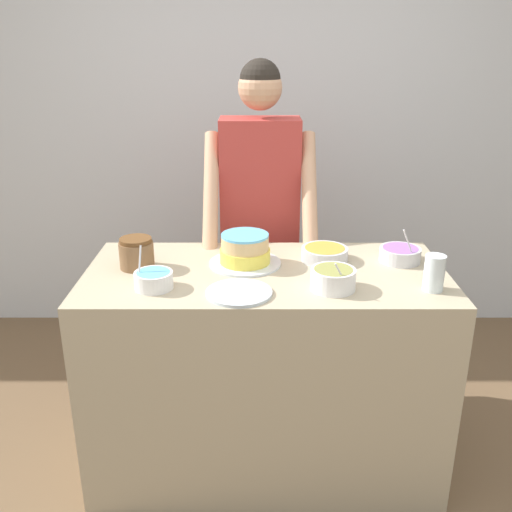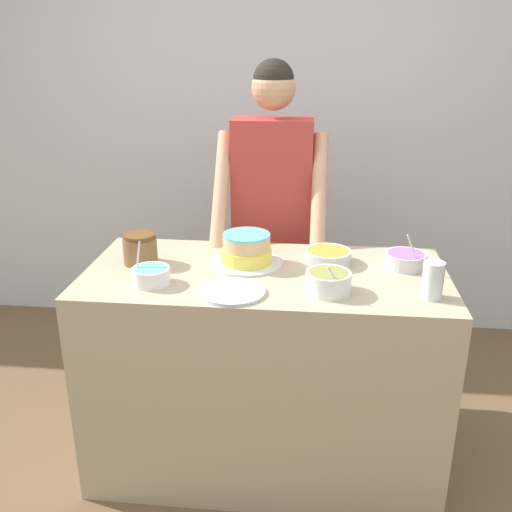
% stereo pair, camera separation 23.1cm
% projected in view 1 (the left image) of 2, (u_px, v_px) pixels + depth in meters
% --- Properties ---
extents(wall_back, '(10.00, 0.05, 2.60)m').
position_uv_depth(wall_back, '(261.00, 132.00, 3.60)').
color(wall_back, silver).
rests_on(wall_back, ground_plane).
extents(counter, '(1.51, 0.71, 0.94)m').
position_uv_depth(counter, '(264.00, 369.00, 2.54)').
color(counter, tan).
rests_on(counter, ground_plane).
extents(person_baker, '(0.54, 0.49, 1.77)m').
position_uv_depth(person_baker, '(258.00, 201.00, 2.90)').
color(person_baker, '#2D2D38').
rests_on(person_baker, ground_plane).
extents(cake, '(0.31, 0.31, 0.14)m').
position_uv_depth(cake, '(244.00, 251.00, 2.43)').
color(cake, silver).
rests_on(cake, counter).
extents(frosting_bowl_blue, '(0.15, 0.15, 0.16)m').
position_uv_depth(frosting_bowl_blue, '(152.00, 279.00, 2.20)').
color(frosting_bowl_blue, white).
rests_on(frosting_bowl_blue, counter).
extents(frosting_bowl_orange, '(0.20, 0.20, 0.06)m').
position_uv_depth(frosting_bowl_orange, '(323.00, 253.00, 2.48)').
color(frosting_bowl_orange, silver).
rests_on(frosting_bowl_orange, counter).
extents(frosting_bowl_olive, '(0.17, 0.17, 0.13)m').
position_uv_depth(frosting_bowl_olive, '(332.00, 278.00, 2.19)').
color(frosting_bowl_olive, white).
rests_on(frosting_bowl_olive, counter).
extents(frosting_bowl_purple, '(0.18, 0.18, 0.17)m').
position_uv_depth(frosting_bowl_purple, '(399.00, 254.00, 2.47)').
color(frosting_bowl_purple, silver).
rests_on(frosting_bowl_purple, counter).
extents(drinking_glass, '(0.08, 0.08, 0.14)m').
position_uv_depth(drinking_glass, '(433.00, 273.00, 2.17)').
color(drinking_glass, silver).
rests_on(drinking_glass, counter).
extents(ceramic_plate, '(0.25, 0.25, 0.01)m').
position_uv_depth(ceramic_plate, '(238.00, 293.00, 2.16)').
color(ceramic_plate, silver).
rests_on(ceramic_plate, counter).
extents(stoneware_jar, '(0.14, 0.14, 0.13)m').
position_uv_depth(stoneware_jar, '(135.00, 253.00, 2.39)').
color(stoneware_jar, brown).
rests_on(stoneware_jar, counter).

